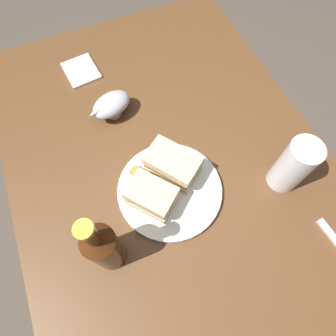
% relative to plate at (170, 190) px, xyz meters
% --- Properties ---
extents(ground_plane, '(6.00, 6.00, 0.00)m').
position_rel_plate_xyz_m(ground_plane, '(0.09, -0.03, -0.75)').
color(ground_plane, '#4C4238').
extents(dining_table, '(1.11, 0.79, 0.74)m').
position_rel_plate_xyz_m(dining_table, '(0.09, -0.03, -0.38)').
color(dining_table, brown).
rests_on(dining_table, ground).
extents(plate, '(0.25, 0.25, 0.02)m').
position_rel_plate_xyz_m(plate, '(0.00, 0.00, 0.00)').
color(plate, silver).
rests_on(plate, dining_table).
extents(sandwich_half_left, '(0.14, 0.13, 0.06)m').
position_rel_plate_xyz_m(sandwich_half_left, '(0.04, -0.03, 0.04)').
color(sandwich_half_left, beige).
rests_on(sandwich_half_left, plate).
extents(sandwich_half_right, '(0.13, 0.12, 0.06)m').
position_rel_plate_xyz_m(sandwich_half_right, '(-0.01, 0.05, 0.04)').
color(sandwich_half_right, beige).
rests_on(sandwich_half_right, plate).
extents(potato_wedge_front, '(0.05, 0.05, 0.02)m').
position_rel_plate_xyz_m(potato_wedge_front, '(0.07, 0.01, 0.02)').
color(potato_wedge_front, gold).
rests_on(potato_wedge_front, plate).
extents(potato_wedge_middle, '(0.06, 0.05, 0.01)m').
position_rel_plate_xyz_m(potato_wedge_middle, '(0.06, 0.05, 0.01)').
color(potato_wedge_middle, '#B77F33').
rests_on(potato_wedge_middle, plate).
extents(potato_wedge_back, '(0.05, 0.03, 0.02)m').
position_rel_plate_xyz_m(potato_wedge_back, '(0.01, 0.09, 0.02)').
color(potato_wedge_back, '#B77F33').
rests_on(potato_wedge_back, plate).
extents(pint_glass, '(0.07, 0.07, 0.16)m').
position_rel_plate_xyz_m(pint_glass, '(-0.08, -0.27, 0.06)').
color(pint_glass, white).
rests_on(pint_glass, dining_table).
extents(gravy_boat, '(0.10, 0.13, 0.06)m').
position_rel_plate_xyz_m(gravy_boat, '(0.27, 0.05, 0.03)').
color(gravy_boat, '#B7B7BC').
rests_on(gravy_boat, dining_table).
extents(cider_bottle, '(0.07, 0.07, 0.24)m').
position_rel_plate_xyz_m(cider_bottle, '(-0.09, 0.18, 0.09)').
color(cider_bottle, '#47230F').
rests_on(cider_bottle, dining_table).
extents(napkin, '(0.12, 0.10, 0.01)m').
position_rel_plate_xyz_m(napkin, '(0.46, 0.09, -0.00)').
color(napkin, white).
rests_on(napkin, dining_table).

